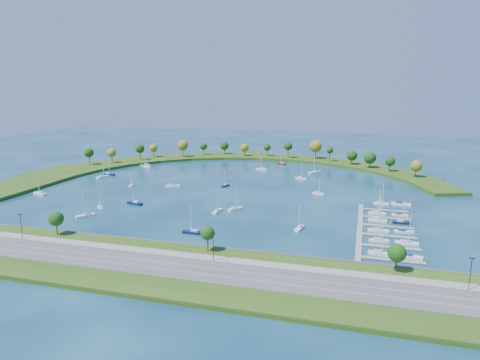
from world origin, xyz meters
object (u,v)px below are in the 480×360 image
(moored_boat_2, at_px, (235,208))
(moored_boat_19, at_px, (145,165))
(moored_boat_1, at_px, (262,169))
(docked_boat_0, at_px, (380,253))
(harbor_tower, at_px, (260,152))
(moored_boat_14, at_px, (40,193))
(moored_boat_6, at_px, (86,215))
(moored_boat_12, at_px, (300,227))
(docked_boat_1, at_px, (410,257))
(docked_boat_6, at_px, (377,220))
(moored_boat_9, at_px, (318,193))
(moored_boat_11, at_px, (109,174))
(moored_boat_18, at_px, (131,185))
(moored_boat_4, at_px, (315,172))
(docked_boat_11, at_px, (401,204))
(moored_boat_16, at_px, (225,185))
(moored_boat_5, at_px, (135,203))
(moored_boat_0, at_px, (193,232))
(docked_boat_9, at_px, (400,215))
(moored_boat_10, at_px, (147,166))
(moored_boat_17, at_px, (217,210))
(docked_boat_5, at_px, (404,231))
(moored_boat_3, at_px, (301,178))
(moored_boat_15, at_px, (282,163))
(docked_boat_10, at_px, (381,203))
(moored_boat_8, at_px, (172,185))
(moored_boat_13, at_px, (103,176))
(docked_boat_4, at_px, (378,230))
(moored_boat_7, at_px, (100,207))
(docked_boat_3, at_px, (407,242))
(dock_system, at_px, (377,230))
(docked_boat_2, at_px, (379,240))
(docked_boat_8, at_px, (377,213))

(moored_boat_2, xyz_separation_m, moored_boat_19, (-102.95, 99.53, -0.02))
(moored_boat_1, bearing_deg, docked_boat_0, 119.05)
(harbor_tower, relative_size, moored_boat_14, 0.30)
(moored_boat_6, distance_m, moored_boat_12, 100.97)
(docked_boat_1, relative_size, docked_boat_6, 0.71)
(moored_boat_9, height_order, moored_boat_11, moored_boat_11)
(moored_boat_18, bearing_deg, moored_boat_4, 111.16)
(docked_boat_6, height_order, docked_boat_11, docked_boat_6)
(moored_boat_16, distance_m, docked_boat_1, 135.50)
(harbor_tower, height_order, moored_boat_5, moored_boat_5)
(moored_boat_1, bearing_deg, docked_boat_6, 127.53)
(moored_boat_0, bearing_deg, moored_boat_12, -156.68)
(moored_boat_5, height_order, docked_boat_9, moored_boat_5)
(moored_boat_10, distance_m, moored_boat_17, 135.94)
(harbor_tower, bearing_deg, docked_boat_5, -59.63)
(moored_boat_5, xyz_separation_m, moored_boat_18, (-23.99, 38.01, -0.09))
(moored_boat_5, relative_size, docked_boat_1, 1.50)
(moored_boat_3, bearing_deg, docked_boat_0, -63.68)
(moored_boat_15, relative_size, docked_boat_10, 0.99)
(moored_boat_8, xyz_separation_m, docked_boat_0, (120.07, -81.06, -0.03))
(moored_boat_2, relative_size, moored_boat_14, 0.91)
(moored_boat_13, bearing_deg, docked_boat_11, -75.05)
(docked_boat_4, height_order, docked_boat_9, docked_boat_4)
(moored_boat_13, relative_size, moored_boat_18, 1.42)
(moored_boat_5, height_order, moored_boat_17, moored_boat_5)
(moored_boat_7, height_order, docked_boat_3, docked_boat_3)
(moored_boat_14, bearing_deg, moored_boat_1, -117.75)
(moored_boat_5, bearing_deg, dock_system, -169.87)
(dock_system, bearing_deg, moored_boat_16, 144.58)
(docked_boat_3, height_order, docked_boat_10, docked_boat_3)
(docked_boat_3, bearing_deg, moored_boat_10, 144.34)
(docked_boat_9, distance_m, docked_boat_10, 20.87)
(moored_boat_6, relative_size, docked_boat_2, 1.11)
(harbor_tower, bearing_deg, docked_boat_10, -54.31)
(moored_boat_2, distance_m, moored_boat_13, 120.38)
(moored_boat_0, relative_size, docked_boat_5, 1.58)
(moored_boat_5, bearing_deg, harbor_tower, -83.71)
(docked_boat_8, bearing_deg, harbor_tower, 121.12)
(moored_boat_0, distance_m, moored_boat_15, 176.18)
(docked_boat_9, bearing_deg, moored_boat_15, 126.52)
(moored_boat_8, height_order, moored_boat_9, moored_boat_8)
(moored_boat_2, relative_size, moored_boat_18, 1.27)
(moored_boat_13, distance_m, docked_boat_1, 209.66)
(dock_system, relative_size, moored_boat_2, 6.73)
(dock_system, xyz_separation_m, moored_boat_9, (-31.36, 58.70, 0.51))
(moored_boat_13, distance_m, docked_boat_4, 189.14)
(moored_boat_3, relative_size, docked_boat_6, 0.90)
(moored_boat_8, bearing_deg, docked_boat_9, -35.05)
(docked_boat_6, bearing_deg, moored_boat_4, 113.88)
(moored_boat_0, xyz_separation_m, moored_boat_11, (-103.46, 99.01, -0.01))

